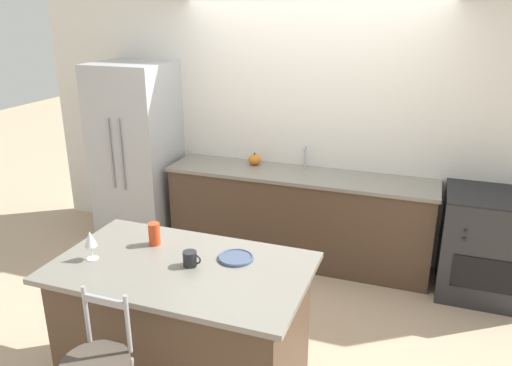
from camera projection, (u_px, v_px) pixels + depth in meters
ground_plane at (287, 273)px, 4.84m from camera, size 18.00×18.00×0.00m
wall_back at (309, 123)px, 4.96m from camera, size 6.00×0.07×2.70m
back_counter at (298, 216)px, 5.00m from camera, size 2.61×0.62×0.92m
sink_faucet at (305, 154)px, 4.96m from camera, size 0.02×0.13×0.22m
kitchen_island at (185, 330)px, 3.21m from camera, size 1.57×0.92×0.95m
refrigerator at (138, 154)px, 5.32m from camera, size 0.77×0.74×1.91m
oven_range at (486, 245)px, 4.38m from camera, size 0.76×0.71×0.94m
dinner_plate at (236, 258)px, 3.12m from camera, size 0.23×0.23×0.02m
wine_glass at (90, 239)px, 3.08m from camera, size 0.08×0.08×0.19m
coffee_mug at (190, 259)px, 3.03m from camera, size 0.12×0.09×0.09m
tumbler_cup at (154, 234)px, 3.30m from camera, size 0.08×0.08×0.15m
pumpkin_decoration at (255, 160)px, 5.08m from camera, size 0.13×0.13×0.13m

